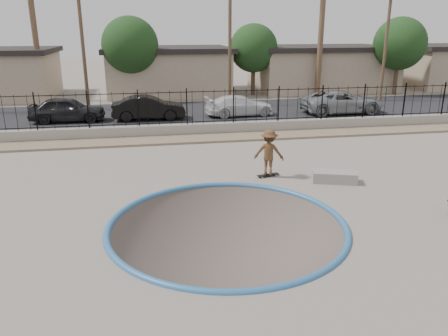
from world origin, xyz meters
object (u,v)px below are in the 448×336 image
skater (269,155)px  car_c (240,106)px  car_d (342,102)px  concrete_ledge (335,177)px  car_a (67,109)px  car_b (149,108)px  skateboard (268,175)px

skater → car_c: (1.49, 12.00, -0.19)m
car_d → concrete_ledge: bearing=151.8°
car_a → car_b: size_ratio=0.99×
car_d → skateboard: bearing=141.8°
skateboard → concrete_ledge: 2.49m
skateboard → car_b: bearing=96.1°
skater → skateboard: bearing=-0.0°
skateboard → car_a: size_ratio=0.21×
skateboard → car_b: (-4.31, 11.74, 0.70)m
concrete_ledge → car_b: 14.38m
car_a → car_c: bearing=-89.2°
skateboard → skater: bearing=0.0°
car_a → car_d: bearing=-90.5°
skater → car_a: bearing=-30.9°
car_b → car_d: car_d is taller
skater → car_b: (-4.31, 11.74, -0.11)m
concrete_ledge → skater: bearing=155.3°
skater → car_d: 14.28m
car_a → car_c: 10.64m
car_a → car_c: (10.64, 0.00, -0.10)m
concrete_ledge → car_c: car_c is taller
concrete_ledge → car_d: car_d is taller
concrete_ledge → car_c: 13.07m
skater → car_c: size_ratio=0.39×
car_b → car_a: bearing=87.4°
concrete_ledge → car_d: 14.04m
skateboard → car_d: 14.30m
concrete_ledge → car_b: (-6.57, 12.78, 0.57)m
skateboard → car_c: bearing=68.8°
concrete_ledge → car_a: size_ratio=0.36×
skater → concrete_ledge: bearing=177.0°
skater → car_a: size_ratio=0.40×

